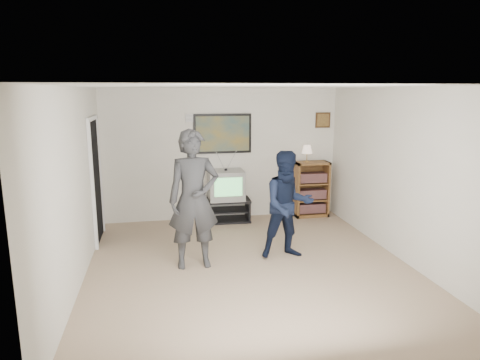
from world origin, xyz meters
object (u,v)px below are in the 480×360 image
object	(u,v)px
crt_television	(226,185)
person_short	(288,205)
media_stand	(227,210)
bookshelf	(311,189)
person_tall	(194,200)

from	to	relation	value
crt_television	person_short	size ratio (longest dim) A/B	0.41
media_stand	person_short	distance (m)	2.11
person_short	bookshelf	bearing A→B (deg)	60.24
media_stand	bookshelf	distance (m)	1.73
person_tall	person_short	world-z (taller)	person_tall
crt_television	person_tall	world-z (taller)	person_tall
media_stand	crt_television	xyz separation A→B (m)	(-0.02, 0.00, 0.49)
crt_television	person_tall	size ratio (longest dim) A/B	0.34
media_stand	person_short	bearing A→B (deg)	-70.64
crt_television	person_short	distance (m)	2.04
bookshelf	person_tall	world-z (taller)	person_tall
media_stand	crt_television	world-z (taller)	crt_television
media_stand	bookshelf	size ratio (longest dim) A/B	0.81
media_stand	person_short	world-z (taller)	person_short
media_stand	person_tall	size ratio (longest dim) A/B	0.45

